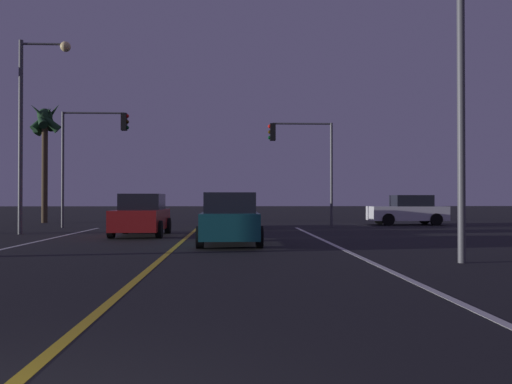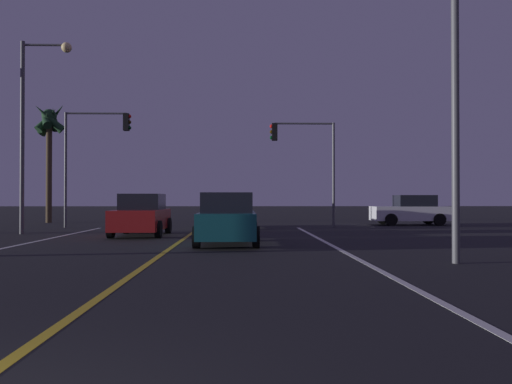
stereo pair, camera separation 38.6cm
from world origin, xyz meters
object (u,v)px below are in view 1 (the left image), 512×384
Objects in this scene: car_oncoming at (142,215)px; street_lamp_right_near at (439,35)px; car_ahead_far at (230,212)px; traffic_light_near_left at (93,142)px; palm_tree_left_far at (45,127)px; car_crossing_side at (408,210)px; street_lamp_left_mid at (32,111)px; car_lead_same_lane at (230,220)px; traffic_light_near_right at (301,149)px.

street_lamp_right_near is at bearing 42.11° from car_oncoming.
car_oncoming is 6.35m from car_ahead_far.
car_ahead_far is 8.00m from traffic_light_near_left.
palm_tree_left_far reaches higher than car_ahead_far.
street_lamp_right_near is 26.85m from palm_tree_left_far.
street_lamp_left_mid is (-18.49, -7.21, 4.36)m from car_crossing_side.
car_lead_same_lane is 9.57m from car_ahead_far.
traffic_light_near_right is (3.69, 10.46, 3.28)m from car_lead_same_lane.
car_lead_same_lane is 10.87m from street_lamp_left_mid.
car_oncoming is 0.52× the size of street_lamp_left_mid.
car_oncoming and car_crossing_side have the same top height.
car_crossing_side is at bearing 21.31° from street_lamp_left_mid.
traffic_light_near_left is at bearing -51.71° from palm_tree_left_far.
car_oncoming is 0.57× the size of palm_tree_left_far.
car_crossing_side is 1.00× the size of car_ahead_far.
palm_tree_left_far reaches higher than traffic_light_near_left.
car_ahead_far is 0.51× the size of street_lamp_right_near.
street_lamp_left_mid is at bearing -102.80° from car_oncoming.
traffic_light_near_right is at bearing -19.45° from car_lead_same_lane.
car_oncoming is at bearing -47.89° from street_lamp_right_near.
car_ahead_far is at bearing -71.28° from street_lamp_right_near.
traffic_light_near_left is 7.28m from palm_tree_left_far.
car_ahead_far is at bearing -29.44° from palm_tree_left_far.
car_oncoming is 16.03m from car_crossing_side.
car_crossing_side is at bearing -106.29° from street_lamp_right_near.
car_lead_same_lane is 1.00× the size of car_ahead_far.
palm_tree_left_far is (-11.55, 16.06, 5.10)m from car_lead_same_lane.
traffic_light_near_left is at bearing -0.00° from traffic_light_near_right.
palm_tree_left_far is (-4.42, 5.60, 1.48)m from traffic_light_near_left.
car_lead_same_lane is 1.00× the size of car_crossing_side.
street_lamp_right_near reaches higher than traffic_light_near_left.
car_oncoming is at bearing -55.93° from palm_tree_left_far.
car_ahead_far is 0.72× the size of traffic_light_near_left.
car_oncoming is at bearing 40.23° from traffic_light_near_right.
car_lead_same_lane is at bearing 70.55° from traffic_light_near_right.
car_crossing_side is 0.78× the size of traffic_light_near_right.
street_lamp_right_near is 1.03× the size of street_lamp_left_mid.
palm_tree_left_far reaches higher than car_crossing_side.
traffic_light_near_left is (-10.82, 0.00, 0.33)m from traffic_light_near_right.
street_lamp_right_near is at bearing -38.32° from street_lamp_left_mid.
traffic_light_near_right is 0.73× the size of palm_tree_left_far.
car_oncoming is 1.00× the size of car_lead_same_lane.
traffic_light_near_left is at bearing -150.18° from car_oncoming.
street_lamp_right_near reaches higher than car_lead_same_lane.
traffic_light_near_left is (-3.53, 6.16, 3.61)m from car_oncoming.
car_ahead_far is at bearing 16.59° from car_crossing_side.
street_lamp_right_near is (1.24, -15.60, 1.25)m from traffic_light_near_right.
car_oncoming is at bearing 146.10° from car_ahead_far.
car_oncoming is 6.57m from street_lamp_left_mid.
street_lamp_left_mid reaches higher than car_crossing_side.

